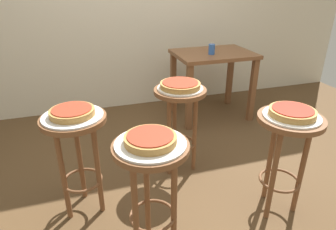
{
  "coord_description": "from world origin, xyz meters",
  "views": [
    {
      "loc": [
        -0.7,
        -2.01,
        1.54
      ],
      "look_at": [
        -0.13,
        -0.21,
        0.66
      ],
      "focal_mm": 31.95,
      "sensor_mm": 36.0,
      "label": 1
    }
  ],
  "objects_px": {
    "pizza_middle": "(292,112)",
    "pizza_rear": "(180,85)",
    "stool_leftside": "(77,142)",
    "serving_plate_rear": "(180,88)",
    "stool_middle": "(286,142)",
    "stool_rear": "(180,110)",
    "pizza_leftside": "(72,112)",
    "serving_plate_foreground": "(150,144)",
    "pizza_foreground": "(150,139)",
    "cup_near_edge": "(212,49)",
    "serving_plate_middle": "(292,116)",
    "dining_table": "(213,65)",
    "condiment_shaker": "(212,47)",
    "serving_plate_leftside": "(73,116)",
    "stool_foreground": "(151,173)"
  },
  "relations": [
    {
      "from": "serving_plate_middle",
      "to": "pizza_rear",
      "type": "height_order",
      "value": "pizza_rear"
    },
    {
      "from": "stool_leftside",
      "to": "serving_plate_rear",
      "type": "bearing_deg",
      "value": 18.73
    },
    {
      "from": "pizza_foreground",
      "to": "serving_plate_middle",
      "type": "distance_m",
      "value": 0.94
    },
    {
      "from": "serving_plate_leftside",
      "to": "condiment_shaker",
      "type": "distance_m",
      "value": 2.01
    },
    {
      "from": "serving_plate_foreground",
      "to": "pizza_leftside",
      "type": "distance_m",
      "value": 0.61
    },
    {
      "from": "stool_leftside",
      "to": "stool_rear",
      "type": "height_order",
      "value": "same"
    },
    {
      "from": "condiment_shaker",
      "to": "serving_plate_leftside",
      "type": "bearing_deg",
      "value": -140.7
    },
    {
      "from": "serving_plate_middle",
      "to": "pizza_leftside",
      "type": "distance_m",
      "value": 1.38
    },
    {
      "from": "stool_rear",
      "to": "pizza_middle",
      "type": "bearing_deg",
      "value": -54.5
    },
    {
      "from": "stool_leftside",
      "to": "pizza_rear",
      "type": "bearing_deg",
      "value": 18.73
    },
    {
      "from": "serving_plate_middle",
      "to": "stool_rear",
      "type": "height_order",
      "value": "serving_plate_middle"
    },
    {
      "from": "stool_leftside",
      "to": "pizza_leftside",
      "type": "xyz_separation_m",
      "value": [
        -0.0,
        -0.0,
        0.22
      ]
    },
    {
      "from": "pizza_middle",
      "to": "pizza_rear",
      "type": "height_order",
      "value": "same"
    },
    {
      "from": "pizza_foreground",
      "to": "pizza_middle",
      "type": "relative_size",
      "value": 0.97
    },
    {
      "from": "stool_foreground",
      "to": "pizza_foreground",
      "type": "bearing_deg",
      "value": 180.0
    },
    {
      "from": "serving_plate_leftside",
      "to": "pizza_rear",
      "type": "bearing_deg",
      "value": 18.73
    },
    {
      "from": "pizza_foreground",
      "to": "condiment_shaker",
      "type": "height_order",
      "value": "condiment_shaker"
    },
    {
      "from": "pizza_middle",
      "to": "dining_table",
      "type": "height_order",
      "value": "pizza_middle"
    },
    {
      "from": "stool_middle",
      "to": "serving_plate_middle",
      "type": "bearing_deg",
      "value": -90.0
    },
    {
      "from": "pizza_foreground",
      "to": "cup_near_edge",
      "type": "height_order",
      "value": "cup_near_edge"
    },
    {
      "from": "pizza_leftside",
      "to": "dining_table",
      "type": "bearing_deg",
      "value": 37.82
    },
    {
      "from": "stool_middle",
      "to": "stool_rear",
      "type": "relative_size",
      "value": 1.0
    },
    {
      "from": "stool_foreground",
      "to": "serving_plate_middle",
      "type": "relative_size",
      "value": 2.06
    },
    {
      "from": "condiment_shaker",
      "to": "serving_plate_middle",
      "type": "bearing_deg",
      "value": -98.1
    },
    {
      "from": "pizza_foreground",
      "to": "stool_middle",
      "type": "distance_m",
      "value": 0.96
    },
    {
      "from": "pizza_foreground",
      "to": "stool_middle",
      "type": "relative_size",
      "value": 0.38
    },
    {
      "from": "pizza_foreground",
      "to": "pizza_leftside",
      "type": "height_order",
      "value": "same"
    },
    {
      "from": "serving_plate_middle",
      "to": "pizza_leftside",
      "type": "bearing_deg",
      "value": 162.37
    },
    {
      "from": "pizza_foreground",
      "to": "pizza_leftside",
      "type": "bearing_deg",
      "value": 128.58
    },
    {
      "from": "serving_plate_middle",
      "to": "stool_leftside",
      "type": "xyz_separation_m",
      "value": [
        -1.32,
        0.42,
        -0.19
      ]
    },
    {
      "from": "stool_foreground",
      "to": "stool_leftside",
      "type": "height_order",
      "value": "same"
    },
    {
      "from": "stool_foreground",
      "to": "pizza_middle",
      "type": "xyz_separation_m",
      "value": [
        0.93,
        0.06,
        0.22
      ]
    },
    {
      "from": "stool_foreground",
      "to": "condiment_shaker",
      "type": "xyz_separation_m",
      "value": [
        1.17,
        1.75,
        0.26
      ]
    },
    {
      "from": "serving_plate_foreground",
      "to": "pizza_rear",
      "type": "height_order",
      "value": "pizza_rear"
    },
    {
      "from": "pizza_rear",
      "to": "stool_rear",
      "type": "bearing_deg",
      "value": -104.04
    },
    {
      "from": "serving_plate_leftside",
      "to": "dining_table",
      "type": "bearing_deg",
      "value": 37.82
    },
    {
      "from": "serving_plate_foreground",
      "to": "dining_table",
      "type": "height_order",
      "value": "dining_table"
    },
    {
      "from": "stool_foreground",
      "to": "pizza_leftside",
      "type": "distance_m",
      "value": 0.65
    },
    {
      "from": "serving_plate_middle",
      "to": "cup_near_edge",
      "type": "height_order",
      "value": "cup_near_edge"
    },
    {
      "from": "serving_plate_rear",
      "to": "condiment_shaker",
      "type": "distance_m",
      "value": 1.24
    },
    {
      "from": "stool_rear",
      "to": "cup_near_edge",
      "type": "bearing_deg",
      "value": 51.88
    },
    {
      "from": "pizza_middle",
      "to": "pizza_leftside",
      "type": "relative_size",
      "value": 1.02
    },
    {
      "from": "pizza_rear",
      "to": "condiment_shaker",
      "type": "bearing_deg",
      "value": 53.5
    },
    {
      "from": "serving_plate_leftside",
      "to": "stool_rear",
      "type": "height_order",
      "value": "serving_plate_leftside"
    },
    {
      "from": "stool_middle",
      "to": "serving_plate_leftside",
      "type": "height_order",
      "value": "serving_plate_leftside"
    },
    {
      "from": "serving_plate_middle",
      "to": "serving_plate_rear",
      "type": "relative_size",
      "value": 0.98
    },
    {
      "from": "pizza_middle",
      "to": "pizza_rear",
      "type": "xyz_separation_m",
      "value": [
        -0.5,
        0.7,
        0.0
      ]
    },
    {
      "from": "serving_plate_rear",
      "to": "cup_near_edge",
      "type": "bearing_deg",
      "value": 51.88
    },
    {
      "from": "serving_plate_leftside",
      "to": "cup_near_edge",
      "type": "height_order",
      "value": "cup_near_edge"
    },
    {
      "from": "pizza_foreground",
      "to": "pizza_rear",
      "type": "bearing_deg",
      "value": 60.0
    }
  ]
}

